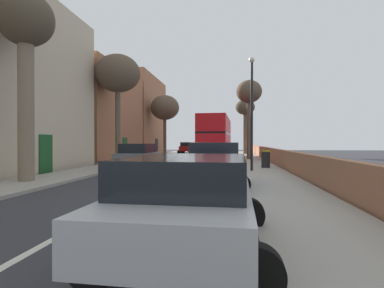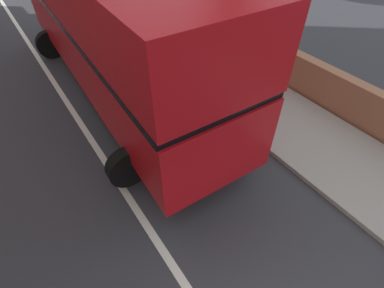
{
  "view_description": "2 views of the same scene",
  "coord_description": "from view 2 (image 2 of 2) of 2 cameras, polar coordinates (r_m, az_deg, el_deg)",
  "views": [
    {
      "loc": [
        3.12,
        -20.75,
        1.74
      ],
      "look_at": [
        -0.16,
        5.17,
        1.52
      ],
      "focal_mm": 28.34,
      "sensor_mm": 36.0,
      "label": 1
    },
    {
      "loc": [
        -0.97,
        1.34,
        5.34
      ],
      "look_at": [
        1.04,
        4.21,
        1.91
      ],
      "focal_mm": 26.68,
      "sensor_mm": 36.0,
      "label": 2
    }
  ],
  "objects": [
    {
      "name": "double_decker_bus",
      "position": [
        8.83,
        -16.59,
        22.98
      ],
      "size": [
        3.85,
        10.79,
        4.06
      ],
      "color": "red",
      "rests_on": "ground"
    }
  ]
}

